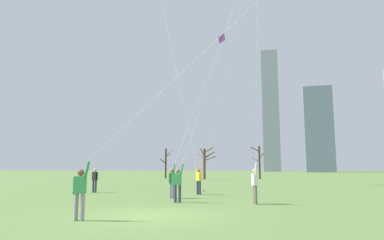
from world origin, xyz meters
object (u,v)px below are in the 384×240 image
at_px(kite_flyer_midfield_center_orange, 190,145).
at_px(kite_flyer_far_back_pink, 255,133).
at_px(kite_flyer_midfield_left_teal, 185,113).
at_px(bystander_strolling_midfield, 95,179).
at_px(kite_flyer_midfield_right_purple, 188,135).
at_px(bare_tree_far_right_edge, 259,161).
at_px(bare_tree_center, 205,162).
at_px(kite_flyer_foreground_right_green, 120,149).
at_px(bare_tree_rightmost, 166,163).

relative_size(kite_flyer_midfield_center_orange, kite_flyer_far_back_pink, 1.24).
bearing_deg(kite_flyer_midfield_left_teal, kite_flyer_midfield_center_orange, -72.35).
xyz_separation_m(kite_flyer_midfield_center_orange, bystander_strolling_midfield, (-8.06, 5.25, -1.88)).
bearing_deg(kite_flyer_midfield_left_teal, kite_flyer_midfield_right_purple, -59.09).
bearing_deg(bare_tree_far_right_edge, kite_flyer_midfield_left_teal, -95.71).
xyz_separation_m(kite_flyer_midfield_left_teal, bare_tree_center, (-4.66, 28.51, -2.75)).
height_order(kite_flyer_midfield_left_teal, bystander_strolling_midfield, kite_flyer_midfield_left_teal).
relative_size(kite_flyer_midfield_right_purple, bare_tree_far_right_edge, 3.51).
height_order(kite_flyer_far_back_pink, kite_flyer_foreground_right_green, kite_flyer_far_back_pink).
height_order(kite_flyer_far_back_pink, kite_flyer_midfield_right_purple, kite_flyer_midfield_right_purple).
distance_m(kite_flyer_far_back_pink, bare_tree_rightmost, 41.82).
relative_size(kite_flyer_far_back_pink, bare_tree_center, 2.47).
distance_m(kite_flyer_midfield_center_orange, kite_flyer_foreground_right_green, 6.30).
bearing_deg(bare_tree_rightmost, bare_tree_far_right_edge, 1.26).
distance_m(kite_flyer_midfield_left_teal, bare_tree_rightmost, 33.60).
distance_m(kite_flyer_midfield_center_orange, bare_tree_center, 35.39).
relative_size(bystander_strolling_midfield, bare_tree_center, 0.34).
bearing_deg(bystander_strolling_midfield, bare_tree_center, 87.26).
xyz_separation_m(kite_flyer_far_back_pink, bare_tree_far_right_edge, (-2.01, 38.55, -0.47)).
height_order(kite_flyer_midfield_right_purple, bare_tree_rightmost, kite_flyer_midfield_right_purple).
bearing_deg(kite_flyer_midfield_left_teal, kite_flyer_far_back_pink, -53.03).
xyz_separation_m(kite_flyer_far_back_pink, kite_flyer_foreground_right_green, (-3.86, -5.61, -0.99)).
distance_m(bare_tree_rightmost, bare_tree_far_right_edge, 14.95).
bearing_deg(kite_flyer_foreground_right_green, bare_tree_center, 98.30).
bearing_deg(bare_tree_far_right_edge, bare_tree_rightmost, -178.74).
height_order(kite_flyer_midfield_left_teal, bare_tree_center, kite_flyer_midfield_left_teal).
distance_m(kite_flyer_midfield_center_orange, bare_tree_far_right_edge, 37.94).
bearing_deg(kite_flyer_midfield_right_purple, bare_tree_rightmost, 110.83).
distance_m(kite_flyer_far_back_pink, bare_tree_center, 36.73).
height_order(bystander_strolling_midfield, bare_tree_far_right_edge, bare_tree_far_right_edge).
distance_m(kite_flyer_midfield_left_teal, bystander_strolling_midfield, 7.60).
height_order(kite_flyer_midfield_left_teal, kite_flyer_foreground_right_green, kite_flyer_midfield_left_teal).
xyz_separation_m(kite_flyer_midfield_left_teal, bystander_strolling_midfield, (-6.07, -0.99, -4.46)).
relative_size(kite_flyer_midfield_center_orange, kite_flyer_midfield_right_purple, 0.84).
distance_m(kite_flyer_midfield_center_orange, bare_tree_rightmost, 40.03).
bearing_deg(bystander_strolling_midfield, kite_flyer_midfield_center_orange, -33.11).
bearing_deg(kite_flyer_far_back_pink, kite_flyer_midfield_left_teal, 126.97).
xyz_separation_m(kite_flyer_midfield_center_orange, kite_flyer_midfield_left_teal, (-1.99, 6.25, 2.58)).
xyz_separation_m(kite_flyer_midfield_left_teal, kite_flyer_foreground_right_green, (1.32, -12.49, -3.13)).
bearing_deg(bare_tree_center, kite_flyer_midfield_right_purple, -80.14).
distance_m(bystander_strolling_midfield, bare_tree_rightmost, 32.88).
relative_size(kite_flyer_midfield_left_teal, kite_flyer_midfield_right_purple, 1.27).
distance_m(kite_flyer_midfield_center_orange, kite_flyer_midfield_left_teal, 7.05).
xyz_separation_m(kite_flyer_midfield_right_purple, kite_flyer_foreground_right_green, (0.90, -11.79, -1.58)).
height_order(kite_flyer_far_back_pink, bare_tree_center, kite_flyer_far_back_pink).
xyz_separation_m(kite_flyer_midfield_right_purple, bare_tree_rightmost, (-12.19, 32.05, -1.30)).
bearing_deg(bare_tree_far_right_edge, bystander_strolling_midfield, -105.79).
relative_size(bare_tree_far_right_edge, bare_tree_center, 1.04).
relative_size(kite_flyer_far_back_pink, kite_flyer_midfield_right_purple, 0.68).
relative_size(kite_flyer_midfield_left_teal, bare_tree_far_right_edge, 4.47).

